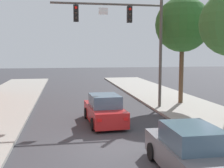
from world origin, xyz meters
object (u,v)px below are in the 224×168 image
object	(u,v)px
street_tree_second	(183,25)
traffic_signal_mast	(130,29)
car_lead_red	(104,110)
car_following_grey	(190,152)

from	to	relation	value
street_tree_second	traffic_signal_mast	bearing A→B (deg)	-164.07
traffic_signal_mast	car_lead_red	bearing A→B (deg)	-123.36
car_following_grey	street_tree_second	distance (m)	13.42
car_following_grey	street_tree_second	bearing A→B (deg)	67.94
car_following_grey	car_lead_red	bearing A→B (deg)	103.96
car_lead_red	street_tree_second	distance (m)	9.37
car_lead_red	car_following_grey	size ratio (longest dim) A/B	1.01
car_lead_red	car_following_grey	distance (m)	7.13
traffic_signal_mast	car_lead_red	xyz separation A→B (m)	(-2.24, -3.40, -4.66)
car_lead_red	street_tree_second	xyz separation A→B (m)	(6.38, 4.58, 5.10)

